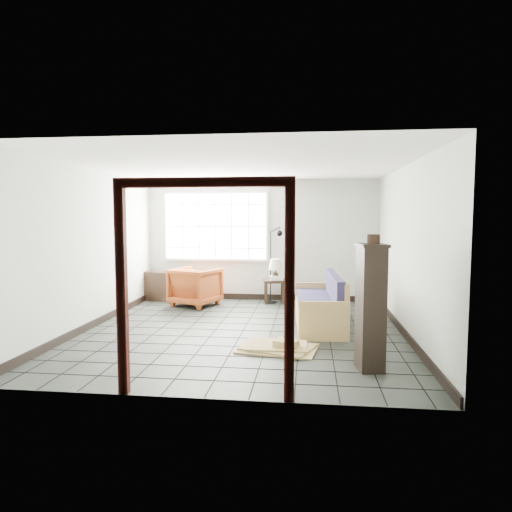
# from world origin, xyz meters

# --- Properties ---
(ground) EXTENTS (5.50, 5.50, 0.00)m
(ground) POSITION_xyz_m (0.00, 0.00, 0.00)
(ground) COLOR black
(ground) RESTS_ON ground
(room_shell) EXTENTS (5.02, 5.52, 2.61)m
(room_shell) POSITION_xyz_m (0.00, 0.03, 1.68)
(room_shell) COLOR #B0B6AE
(room_shell) RESTS_ON ground
(window_panel) EXTENTS (2.32, 0.08, 1.52)m
(window_panel) POSITION_xyz_m (-1.00, 2.70, 1.60)
(window_panel) COLOR silver
(window_panel) RESTS_ON ground
(doorway_trim) EXTENTS (1.80, 0.08, 2.20)m
(doorway_trim) POSITION_xyz_m (0.00, -2.70, 1.38)
(doorway_trim) COLOR #34100B
(doorway_trim) RESTS_ON ground
(futon_sofa) EXTENTS (0.84, 1.99, 0.87)m
(futon_sofa) POSITION_xyz_m (1.27, 0.47, 0.31)
(futon_sofa) COLOR #A37849
(futon_sofa) RESTS_ON ground
(armchair) EXTENTS (1.06, 1.03, 0.86)m
(armchair) POSITION_xyz_m (-1.26, 1.92, 0.43)
(armchair) COLOR #9A5116
(armchair) RESTS_ON ground
(side_table) EXTENTS (0.51, 0.51, 0.49)m
(side_table) POSITION_xyz_m (0.31, 2.40, 0.41)
(side_table) COLOR black
(side_table) RESTS_ON ground
(table_lamp) EXTENTS (0.37, 0.37, 0.44)m
(table_lamp) POSITION_xyz_m (0.34, 2.33, 0.80)
(table_lamp) COLOR black
(table_lamp) RESTS_ON side_table
(projector) EXTENTS (0.30, 0.26, 0.09)m
(projector) POSITION_xyz_m (0.36, 2.33, 0.54)
(projector) COLOR silver
(projector) RESTS_ON side_table
(floor_lamp) EXTENTS (0.43, 0.40, 1.61)m
(floor_lamp) POSITION_xyz_m (0.32, 2.32, 0.86)
(floor_lamp) COLOR black
(floor_lamp) RESTS_ON ground
(console_shelf) EXTENTS (0.85, 0.45, 0.63)m
(console_shelf) POSITION_xyz_m (-2.15, 2.40, 0.31)
(console_shelf) COLOR black
(console_shelf) RESTS_ON ground
(tall_shelf) EXTENTS (0.37, 0.45, 1.50)m
(tall_shelf) POSITION_xyz_m (1.76, -1.66, 0.76)
(tall_shelf) COLOR black
(tall_shelf) RESTS_ON ground
(pot) EXTENTS (0.15, 0.15, 0.11)m
(pot) POSITION_xyz_m (1.78, -1.66, 1.56)
(pot) COLOR black
(pot) RESTS_ON tall_shelf
(open_box) EXTENTS (0.80, 0.46, 0.43)m
(open_box) POSITION_xyz_m (1.27, 0.28, 0.16)
(open_box) COLOR olive
(open_box) RESTS_ON ground
(cardboard_pile) EXTENTS (1.15, 0.96, 0.15)m
(cardboard_pile) POSITION_xyz_m (0.64, -0.98, 0.04)
(cardboard_pile) COLOR olive
(cardboard_pile) RESTS_ON ground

